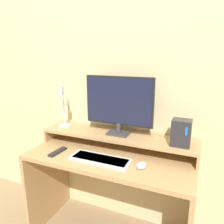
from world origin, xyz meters
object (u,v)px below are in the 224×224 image
monitor (119,103)px  desk_lamp (63,111)px  keyboard (100,159)px  mouse (141,165)px  router_dock (181,133)px  remote_control (58,152)px

monitor → desk_lamp: 0.50m
desk_lamp → keyboard: size_ratio=0.83×
desk_lamp → keyboard: desk_lamp is taller
desk_lamp → monitor: bearing=4.8°
desk_lamp → mouse: desk_lamp is taller
router_dock → keyboard: size_ratio=0.43×
monitor → desk_lamp: bearing=-175.2°
mouse → remote_control: (-0.65, -0.03, -0.01)m
monitor → remote_control: size_ratio=3.17×
desk_lamp → remote_control: size_ratio=2.11×
keyboard → mouse: size_ratio=4.43×
mouse → keyboard: bearing=-177.1°
desk_lamp → keyboard: bearing=-26.0°
monitor → remote_control: (-0.39, -0.27, -0.36)m
desk_lamp → mouse: (0.75, -0.20, -0.25)m
desk_lamp → remote_control: desk_lamp is taller
remote_control → keyboard: bearing=2.1°
mouse → router_dock: bearing=43.9°
monitor → router_dock: size_ratio=2.91×
keyboard → monitor: bearing=82.1°
desk_lamp → mouse: size_ratio=3.68×
router_dock → remote_control: router_dock is taller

